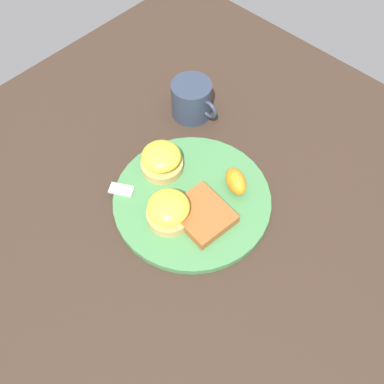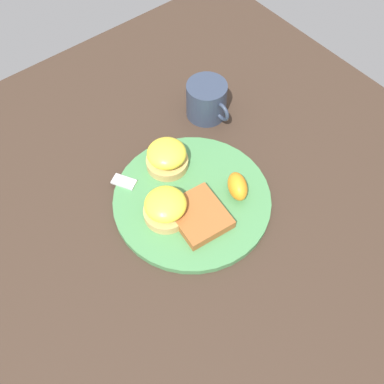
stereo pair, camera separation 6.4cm
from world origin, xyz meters
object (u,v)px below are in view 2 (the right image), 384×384
sandwich_benedict_left (167,157)px  cup (207,100)px  sandwich_benedict_right (165,206)px  orange_wedge (237,186)px  hashbrown_patty (199,216)px  fork (159,193)px

sandwich_benedict_left → cup: cup is taller
sandwich_benedict_right → cup: (-0.16, 0.23, -0.00)m
sandwich_benedict_right → orange_wedge: sandwich_benedict_right is taller
hashbrown_patty → fork: hashbrown_patty is taller
sandwich_benedict_right → orange_wedge: size_ratio=1.41×
hashbrown_patty → orange_wedge: bearing=89.2°
hashbrown_patty → fork: bearing=-163.8°
sandwich_benedict_left → hashbrown_patty: sandwich_benedict_left is taller
sandwich_benedict_left → orange_wedge: sandwich_benedict_left is taller
sandwich_benedict_left → hashbrown_patty: size_ratio=0.81×
sandwich_benedict_right → cup: bearing=124.5°
cup → sandwich_benedict_left: bearing=-66.5°
sandwich_benedict_left → sandwich_benedict_right: same height
sandwich_benedict_left → sandwich_benedict_right: size_ratio=1.00×
sandwich_benedict_left → fork: 0.08m
orange_wedge → sandwich_benedict_right: bearing=-109.1°
orange_wedge → sandwich_benedict_left: bearing=-154.9°
sandwich_benedict_right → fork: 0.05m
cup → hashbrown_patty: bearing=-42.6°
hashbrown_patty → fork: size_ratio=0.51×
hashbrown_patty → sandwich_benedict_right: bearing=-136.7°
sandwich_benedict_left → cup: bearing=113.5°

